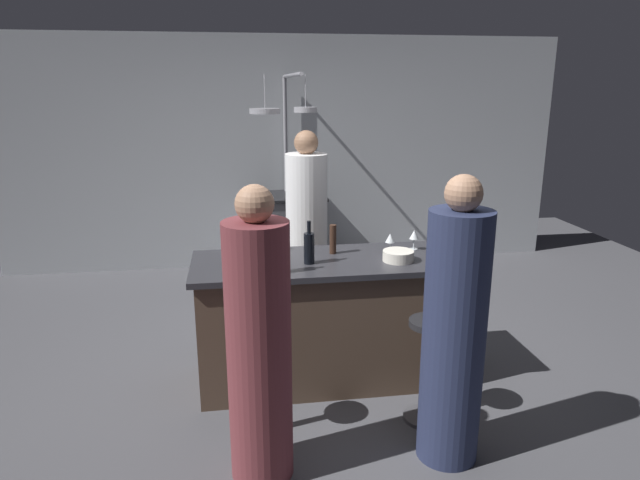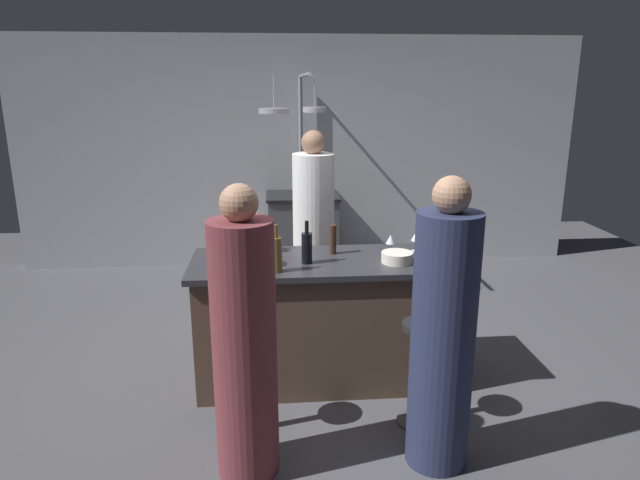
{
  "view_description": "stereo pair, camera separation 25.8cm",
  "coord_description": "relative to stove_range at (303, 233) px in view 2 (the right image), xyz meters",
  "views": [
    {
      "loc": [
        -0.58,
        -3.65,
        2.06
      ],
      "look_at": [
        0.0,
        0.15,
        1.0
      ],
      "focal_mm": 31.57,
      "sensor_mm": 36.0,
      "label": 1
    },
    {
      "loc": [
        -0.33,
        -3.68,
        2.06
      ],
      "look_at": [
        0.0,
        0.15,
        1.0
      ],
      "focal_mm": 31.57,
      "sensor_mm": 36.0,
      "label": 2
    }
  ],
  "objects": [
    {
      "name": "chef",
      "position": [
        0.02,
        -1.4,
        0.34
      ],
      "size": [
        0.36,
        0.36,
        1.7
      ],
      "color": "white",
      "rests_on": "ground_plane"
    },
    {
      "name": "overhead_pot_rack",
      "position": [
        -0.08,
        -0.51,
        1.17
      ],
      "size": [
        0.59,
        1.57,
        2.17
      ],
      "color": "gray",
      "rests_on": "ground_plane"
    },
    {
      "name": "wine_glass_near_right_guest",
      "position": [
        0.69,
        -2.31,
        0.56
      ],
      "size": [
        0.07,
        0.07,
        0.15
      ],
      "color": "silver",
      "rests_on": "kitchen_island"
    },
    {
      "name": "pepper_mill",
      "position": [
        0.09,
        -2.31,
        0.56
      ],
      "size": [
        0.05,
        0.05,
        0.21
      ],
      "primitive_type": "cylinder",
      "color": "#382319",
      "rests_on": "kitchen_island"
    },
    {
      "name": "stove_range",
      "position": [
        0.0,
        0.0,
        0.0
      ],
      "size": [
        0.8,
        0.64,
        0.89
      ],
      "color": "#47474C",
      "rests_on": "ground_plane"
    },
    {
      "name": "mixing_bowl_ceramic",
      "position": [
        0.5,
        -2.55,
        0.49
      ],
      "size": [
        0.21,
        0.21,
        0.07
      ],
      "primitive_type": "cylinder",
      "color": "silver",
      "rests_on": "kitchen_island"
    },
    {
      "name": "guest_right",
      "position": [
        0.56,
        -3.43,
        0.31
      ],
      "size": [
        0.34,
        0.34,
        1.63
      ],
      "color": "#262D4C",
      "rests_on": "ground_plane"
    },
    {
      "name": "wine_bottle_white",
      "position": [
        -0.44,
        -2.2,
        0.56
      ],
      "size": [
        0.07,
        0.07,
        0.29
      ],
      "color": "gray",
      "rests_on": "kitchen_island"
    },
    {
      "name": "mixing_bowl_wooden",
      "position": [
        -0.41,
        -2.54,
        0.49
      ],
      "size": [
        0.19,
        0.19,
        0.08
      ],
      "primitive_type": "cylinder",
      "color": "brown",
      "rests_on": "kitchen_island"
    },
    {
      "name": "bar_stool_left",
      "position": [
        -0.51,
        -3.07,
        -0.07
      ],
      "size": [
        0.28,
        0.28,
        0.68
      ],
      "color": "#4C4C51",
      "rests_on": "ground_plane"
    },
    {
      "name": "wine_bottle_red",
      "position": [
        -0.57,
        -2.55,
        0.58
      ],
      "size": [
        0.07,
        0.07,
        0.32
      ],
      "color": "#143319",
      "rests_on": "kitchen_island"
    },
    {
      "name": "kitchen_island",
      "position": [
        0.0,
        -2.45,
        0.01
      ],
      "size": [
        1.8,
        0.72,
        0.9
      ],
      "color": "brown",
      "rests_on": "ground_plane"
    },
    {
      "name": "back_wall",
      "position": [
        0.0,
        0.4,
        0.85
      ],
      "size": [
        6.4,
        0.16,
        2.6
      ],
      "primitive_type": "cube",
      "color": "#B2B7BC",
      "rests_on": "ground_plane"
    },
    {
      "name": "wine_glass_by_chef",
      "position": [
        0.49,
        -2.37,
        0.56
      ],
      "size": [
        0.07,
        0.07,
        0.15
      ],
      "color": "silver",
      "rests_on": "kitchen_island"
    },
    {
      "name": "wine_bottle_amber",
      "position": [
        -0.31,
        -2.68,
        0.57
      ],
      "size": [
        0.07,
        0.07,
        0.31
      ],
      "color": "brown",
      "rests_on": "kitchen_island"
    },
    {
      "name": "wine_bottle_dark",
      "position": [
        -0.11,
        -2.52,
        0.57
      ],
      "size": [
        0.07,
        0.07,
        0.29
      ],
      "color": "black",
      "rests_on": "kitchen_island"
    },
    {
      "name": "ground_plane",
      "position": [
        0.0,
        -2.45,
        -0.45
      ],
      "size": [
        9.0,
        9.0,
        0.0
      ],
      "primitive_type": "plane",
      "color": "#4C4C51"
    },
    {
      "name": "guest_left",
      "position": [
        -0.49,
        -3.42,
        0.3
      ],
      "size": [
        0.34,
        0.34,
        1.61
      ],
      "color": "brown",
      "rests_on": "ground_plane"
    },
    {
      "name": "wine_glass_near_left_guest",
      "position": [
        -0.33,
        -2.23,
        0.56
      ],
      "size": [
        0.07,
        0.07,
        0.15
      ],
      "color": "silver",
      "rests_on": "kitchen_island"
    },
    {
      "name": "bar_stool_right",
      "position": [
        0.56,
        -3.07,
        -0.07
      ],
      "size": [
        0.28,
        0.28,
        0.68
      ],
      "color": "#4C4C51",
      "rests_on": "ground_plane"
    }
  ]
}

